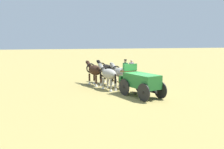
{
  "coord_description": "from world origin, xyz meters",
  "views": [
    {
      "loc": [
        -16.55,
        6.88,
        4.3
      ],
      "look_at": [
        4.31,
        1.2,
        1.2
      ],
      "focal_mm": 37.68,
      "sensor_mm": 36.0,
      "label": 1
    }
  ],
  "objects_px": {
    "show_wagon": "(140,81)",
    "draft_horse_rear_off": "(120,73)",
    "draft_horse_lead_near": "(94,71)",
    "draft_horse_rear_near": "(108,74)",
    "draft_horse_lead_off": "(106,70)"
  },
  "relations": [
    {
      "from": "show_wagon",
      "to": "draft_horse_rear_off",
      "type": "xyz_separation_m",
      "value": [
        3.69,
        0.48,
        0.13
      ]
    },
    {
      "from": "draft_horse_rear_off",
      "to": "draft_horse_lead_near",
      "type": "distance_m",
      "value": 2.9
    },
    {
      "from": "draft_horse_rear_near",
      "to": "draft_horse_rear_off",
      "type": "height_order",
      "value": "draft_horse_rear_off"
    },
    {
      "from": "draft_horse_rear_near",
      "to": "draft_horse_lead_near",
      "type": "height_order",
      "value": "draft_horse_lead_near"
    },
    {
      "from": "draft_horse_rear_off",
      "to": "draft_horse_rear_near",
      "type": "bearing_deg",
      "value": 107.5
    },
    {
      "from": "draft_horse_rear_off",
      "to": "draft_horse_lead_off",
      "type": "xyz_separation_m",
      "value": [
        2.48,
        0.78,
        0.06
      ]
    },
    {
      "from": "draft_horse_rear_near",
      "to": "show_wagon",
      "type": "bearing_deg",
      "value": -152.42
    },
    {
      "from": "draft_horse_lead_near",
      "to": "draft_horse_lead_off",
      "type": "height_order",
      "value": "draft_horse_lead_off"
    },
    {
      "from": "draft_horse_lead_off",
      "to": "draft_horse_lead_near",
      "type": "bearing_deg",
      "value": 107.7
    },
    {
      "from": "draft_horse_rear_off",
      "to": "draft_horse_lead_near",
      "type": "bearing_deg",
      "value": 44.16
    },
    {
      "from": "draft_horse_rear_off",
      "to": "show_wagon",
      "type": "bearing_deg",
      "value": -172.54
    },
    {
      "from": "draft_horse_lead_near",
      "to": "draft_horse_rear_off",
      "type": "bearing_deg",
      "value": -135.84
    },
    {
      "from": "draft_horse_lead_near",
      "to": "draft_horse_lead_off",
      "type": "relative_size",
      "value": 0.97
    },
    {
      "from": "show_wagon",
      "to": "draft_horse_lead_near",
      "type": "xyz_separation_m",
      "value": [
        5.77,
        2.5,
        0.18
      ]
    },
    {
      "from": "show_wagon",
      "to": "draft_horse_rear_off",
      "type": "height_order",
      "value": "show_wagon"
    }
  ]
}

